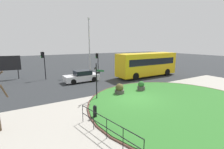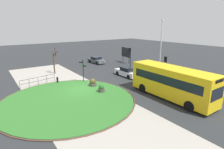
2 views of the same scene
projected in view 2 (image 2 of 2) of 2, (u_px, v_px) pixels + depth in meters
The scene contains 17 objects.
ground at pixel (81, 90), 22.04m from camera, with size 120.00×120.00×0.00m, color #282B2D.
sidewalk_paving at pixel (68, 93), 21.12m from camera, with size 32.00×8.67×0.02m, color #9E998E.
grass_island at pixel (68, 100), 18.98m from camera, with size 13.60×13.60×0.10m, color #2D6B28.
grass_kerb_ring at pixel (68, 100), 18.98m from camera, with size 13.91×13.91×0.11m, color brown.
signpost_directional at pixel (83, 69), 24.64m from camera, with size 0.83×0.81×3.11m.
bollard_foreground at pixel (57, 80), 24.61m from camera, with size 0.25×0.25×0.87m.
railing_grass_edge at pixel (38, 80), 23.60m from camera, with size 0.85×4.52×1.09m.
bus_yellow at pixel (172, 82), 19.22m from camera, with size 9.41×2.64×3.34m.
car_near_lane at pixel (97, 60), 37.20m from camera, with size 4.11×2.10×1.31m.
car_far_lane at pixel (127, 72), 27.77m from camera, with size 4.28×1.87×1.42m.
traffic_light_near at pixel (130, 54), 32.27m from camera, with size 0.48×0.31×3.65m.
traffic_light_far at pixel (165, 62), 26.24m from camera, with size 0.49×0.26×3.22m.
lamppost_tall at pixel (161, 47), 26.71m from camera, with size 0.32×0.32×8.38m.
billboard_left at pixel (126, 53), 36.99m from camera, with size 3.15×0.53×3.14m.
planter_near_signpost at pixel (101, 89), 21.12m from camera, with size 0.75×0.75×1.02m.
planter_kerbside at pixel (93, 83), 23.19m from camera, with size 0.89×0.89×1.06m.
street_tree_bare at pixel (54, 61), 28.98m from camera, with size 1.38×1.38×4.20m.
Camera 2 is at (19.14, -8.84, 7.66)m, focal length 29.30 mm.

